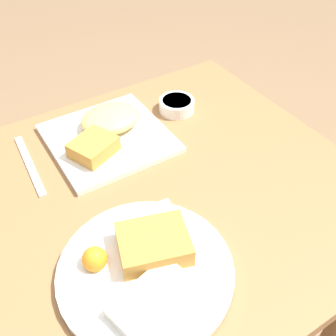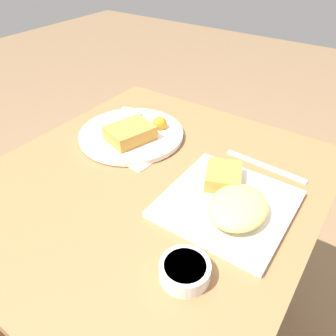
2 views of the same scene
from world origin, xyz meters
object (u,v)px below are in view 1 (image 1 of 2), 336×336
Objects in this scene: plate_square_near at (107,132)px; sauce_ramekin at (177,105)px; butter_knife at (29,164)px; plate_oval_far at (146,265)px.

plate_square_near is 2.93× the size of sauce_ramekin.
butter_knife is (0.19, -0.01, -0.02)m from plate_square_near.
plate_square_near is 1.22× the size of butter_knife.
plate_oval_far is (0.10, 0.37, -0.00)m from plate_square_near.
sauce_ramekin is at bearing -129.13° from plate_oval_far.
sauce_ramekin is 0.40m from butter_knife.
plate_oval_far is at bearing 50.87° from sauce_ramekin.
plate_square_near is 0.19m from butter_knife.
plate_square_near reaches higher than butter_knife.
butter_knife is (0.09, -0.38, -0.02)m from plate_oval_far.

